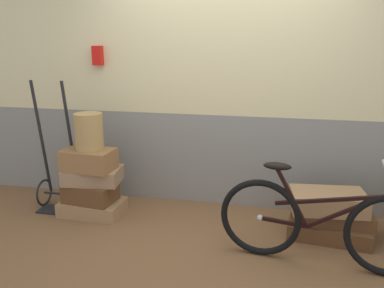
% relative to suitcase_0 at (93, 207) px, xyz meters
% --- Properties ---
extents(ground, '(9.70, 5.20, 0.06)m').
position_rel_suitcase_0_xyz_m(ground, '(1.27, -0.21, -0.10)').
color(ground, brown).
extents(station_building, '(7.70, 0.74, 2.95)m').
position_rel_suitcase_0_xyz_m(station_building, '(1.29, 0.64, 1.41)').
color(station_building, gray).
rests_on(station_building, ground).
extents(suitcase_0, '(0.63, 0.41, 0.14)m').
position_rel_suitcase_0_xyz_m(suitcase_0, '(0.00, 0.00, 0.00)').
color(suitcase_0, '#9E754C').
rests_on(suitcase_0, ground).
extents(suitcase_1, '(0.53, 0.39, 0.19)m').
position_rel_suitcase_0_xyz_m(suitcase_1, '(-0.01, -0.01, 0.17)').
color(suitcase_1, brown).
rests_on(suitcase_1, suitcase_0).
extents(suitcase_2, '(0.59, 0.43, 0.15)m').
position_rel_suitcase_0_xyz_m(suitcase_2, '(0.01, 0.03, 0.34)').
color(suitcase_2, '#937051').
rests_on(suitcase_2, suitcase_1).
extents(suitcase_3, '(0.52, 0.35, 0.21)m').
position_rel_suitcase_0_xyz_m(suitcase_3, '(-0.00, -0.02, 0.52)').
color(suitcase_3, olive).
rests_on(suitcase_3, suitcase_2).
extents(suitcase_4, '(0.76, 0.48, 0.14)m').
position_rel_suitcase_0_xyz_m(suitcase_4, '(2.33, -0.01, 0.00)').
color(suitcase_4, brown).
rests_on(suitcase_4, ground).
extents(suitcase_5, '(0.69, 0.40, 0.12)m').
position_rel_suitcase_0_xyz_m(suitcase_5, '(2.35, 0.04, 0.13)').
color(suitcase_5, brown).
rests_on(suitcase_5, suitcase_4).
extents(suitcase_6, '(0.68, 0.45, 0.17)m').
position_rel_suitcase_0_xyz_m(suitcase_6, '(2.30, -0.01, 0.27)').
color(suitcase_6, '#9E754C').
rests_on(suitcase_6, suitcase_5).
extents(wicker_basket, '(0.28, 0.28, 0.36)m').
position_rel_suitcase_0_xyz_m(wicker_basket, '(0.01, 0.01, 0.80)').
color(wicker_basket, '#A8844C').
rests_on(wicker_basket, suitcase_3).
extents(luggage_trolley, '(0.42, 0.37, 1.36)m').
position_rel_suitcase_0_xyz_m(luggage_trolley, '(-0.41, 0.08, 0.25)').
color(luggage_trolley, black).
rests_on(luggage_trolley, ground).
extents(bicycle, '(1.63, 0.46, 0.86)m').
position_rel_suitcase_0_xyz_m(bicycle, '(2.20, -0.51, 0.28)').
color(bicycle, black).
rests_on(bicycle, ground).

